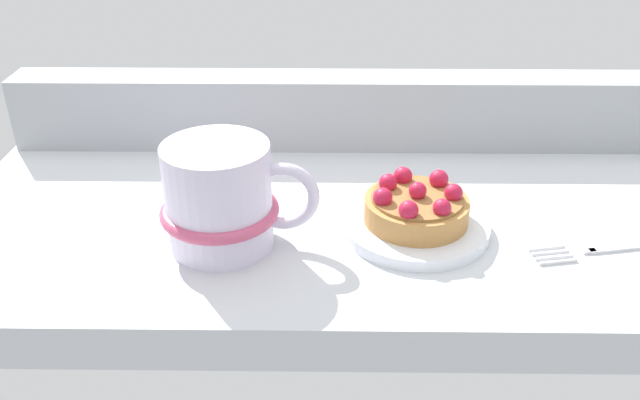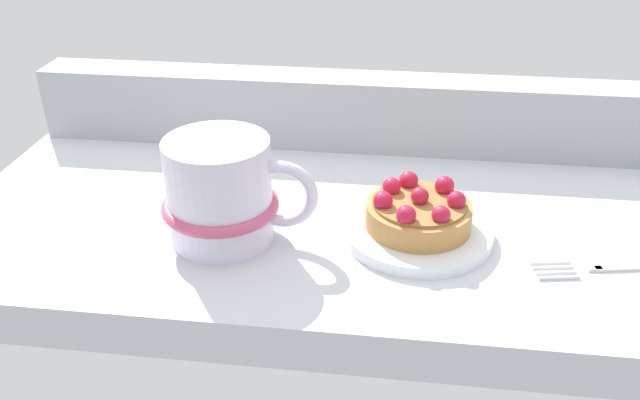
{
  "view_description": "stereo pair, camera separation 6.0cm",
  "coord_description": "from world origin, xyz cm",
  "px_view_note": "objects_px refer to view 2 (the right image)",
  "views": [
    {
      "loc": [
        -3.44,
        -57.63,
        32.95
      ],
      "look_at": [
        -4.1,
        -5.31,
        3.87
      ],
      "focal_mm": 37.57,
      "sensor_mm": 36.0,
      "label": 1
    },
    {
      "loc": [
        2.53,
        -57.21,
        32.95
      ],
      "look_at": [
        -4.1,
        -5.31,
        3.87
      ],
      "focal_mm": 37.57,
      "sensor_mm": 36.0,
      "label": 2
    }
  ],
  "objects_px": {
    "dessert_plate": "(417,232)",
    "raspberry_tart": "(418,212)",
    "coffee_mug": "(222,193)",
    "dessert_fork": "(631,266)"
  },
  "relations": [
    {
      "from": "dessert_plate",
      "to": "raspberry_tart",
      "type": "height_order",
      "value": "raspberry_tart"
    },
    {
      "from": "dessert_plate",
      "to": "raspberry_tart",
      "type": "distance_m",
      "value": 0.02
    },
    {
      "from": "dessert_plate",
      "to": "dessert_fork",
      "type": "relative_size",
      "value": 0.8
    },
    {
      "from": "raspberry_tart",
      "to": "dessert_fork",
      "type": "distance_m",
      "value": 0.19
    },
    {
      "from": "raspberry_tart",
      "to": "coffee_mug",
      "type": "distance_m",
      "value": 0.18
    },
    {
      "from": "coffee_mug",
      "to": "dessert_fork",
      "type": "height_order",
      "value": "coffee_mug"
    },
    {
      "from": "dessert_fork",
      "to": "coffee_mug",
      "type": "bearing_deg",
      "value": 178.95
    },
    {
      "from": "dessert_plate",
      "to": "raspberry_tart",
      "type": "relative_size",
      "value": 1.44
    },
    {
      "from": "raspberry_tart",
      "to": "dessert_plate",
      "type": "bearing_deg",
      "value": -38.81
    },
    {
      "from": "dessert_plate",
      "to": "raspberry_tart",
      "type": "bearing_deg",
      "value": 141.19
    }
  ]
}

